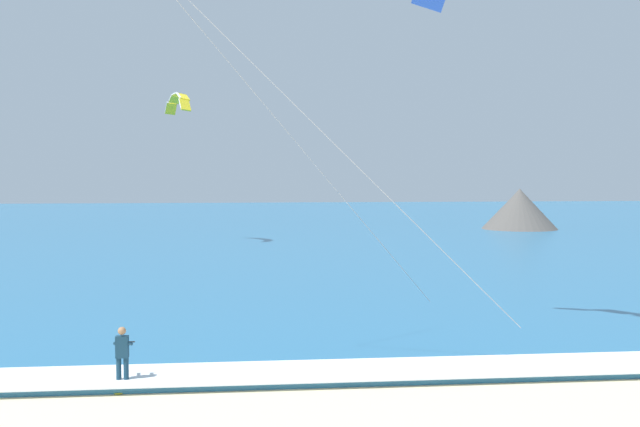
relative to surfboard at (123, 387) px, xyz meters
The scene contains 6 objects.
sea 59.42m from the surfboard, 88.88° to the left, with size 200.00×120.00×0.20m, color teal.
surf_foam 1.25m from the surfboard, 19.39° to the left, with size 200.00×2.43×0.04m, color white.
surfboard is the anchor object (origin of this frame).
kitesurfer 0.91m from the surfboard, 87.53° to the left, with size 0.55×0.53×1.69m.
kite_distant 41.59m from the surfboard, 92.32° to the left, with size 2.37×4.38×1.60m.
headland_right 61.84m from the surfboard, 59.55° to the left, with size 8.42×9.96×4.19m.
Camera 1 is at (2.09, -8.96, 5.92)m, focal length 42.61 mm.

